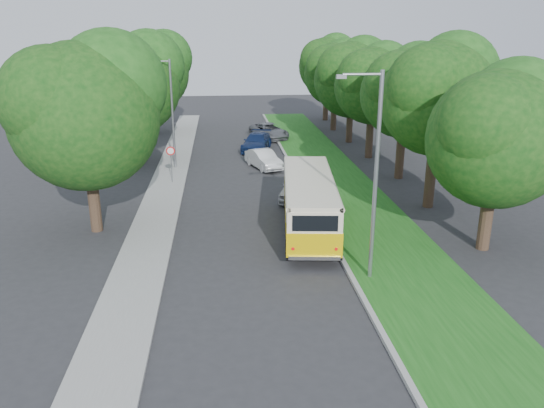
{
  "coord_description": "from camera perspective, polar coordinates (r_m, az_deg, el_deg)",
  "views": [
    {
      "loc": [
        -1.35,
        -20.89,
        9.29
      ],
      "look_at": [
        0.96,
        2.75,
        1.5
      ],
      "focal_mm": 35.0,
      "sensor_mm": 36.0,
      "label": 1
    }
  ],
  "objects": [
    {
      "name": "vintage_bus",
      "position": [
        25.47,
        3.98,
        -0.02
      ],
      "size": [
        3.37,
        9.39,
        2.73
      ],
      "primitive_type": null,
      "rotation": [
        0.0,
        0.0,
        -0.11
      ],
      "color": "#E0BC07",
      "rests_on": "ground"
    },
    {
      "name": "car_silver",
      "position": [
        30.64,
        2.8,
        1.87
      ],
      "size": [
        2.93,
        4.47,
        1.41
      ],
      "primitive_type": "imported",
      "rotation": [
        0.0,
        0.0,
        -0.33
      ],
      "color": "silver",
      "rests_on": "ground"
    },
    {
      "name": "ground",
      "position": [
        22.91,
        -1.74,
        -5.78
      ],
      "size": [
        120.0,
        120.0,
        0.0
      ],
      "primitive_type": "plane",
      "color": "#2B2B2D",
      "rests_on": "ground"
    },
    {
      "name": "grass_verge",
      "position": [
        28.44,
        9.6,
        -1.03
      ],
      "size": [
        4.5,
        70.0,
        0.13
      ],
      "primitive_type": "cube",
      "color": "#195416",
      "rests_on": "ground"
    },
    {
      "name": "sidewalk",
      "position": [
        27.7,
        -12.42,
        -1.75
      ],
      "size": [
        2.2,
        70.0,
        0.12
      ],
      "primitive_type": "cube",
      "color": "gray",
      "rests_on": "ground"
    },
    {
      "name": "curb",
      "position": [
        27.93,
        4.94,
        -1.18
      ],
      "size": [
        0.2,
        70.0,
        0.15
      ],
      "primitive_type": "cube",
      "color": "gray",
      "rests_on": "ground"
    },
    {
      "name": "car_grey",
      "position": [
        48.12,
        -0.31,
        7.85
      ],
      "size": [
        3.71,
        5.36,
        1.36
      ],
      "primitive_type": "imported",
      "rotation": [
        0.0,
        0.0,
        0.33
      ],
      "color": "slate",
      "rests_on": "ground"
    },
    {
      "name": "lamppost_near",
      "position": [
        19.83,
        10.89,
        3.45
      ],
      "size": [
        1.71,
        0.16,
        8.0
      ],
      "color": "gray",
      "rests_on": "ground"
    },
    {
      "name": "warning_sign",
      "position": [
        33.88,
        -10.82,
        4.91
      ],
      "size": [
        0.56,
        0.1,
        2.5
      ],
      "color": "gray",
      "rests_on": "ground"
    },
    {
      "name": "car_blue",
      "position": [
        43.24,
        -1.66,
        6.68
      ],
      "size": [
        3.07,
        5.1,
        1.38
      ],
      "primitive_type": "imported",
      "rotation": [
        0.0,
        0.0,
        -0.25
      ],
      "color": "#12234F",
      "rests_on": "ground"
    },
    {
      "name": "car_white",
      "position": [
        37.53,
        -0.91,
        4.84
      ],
      "size": [
        2.59,
        4.15,
        1.29
      ],
      "primitive_type": "imported",
      "rotation": [
        0.0,
        0.0,
        0.34
      ],
      "color": "silver",
      "rests_on": "ground"
    },
    {
      "name": "treeline",
      "position": [
        39.29,
        1.04,
        13.25
      ],
      "size": [
        24.27,
        41.91,
        9.46
      ],
      "color": "#332319",
      "rests_on": "ground"
    },
    {
      "name": "lamppost_far",
      "position": [
        37.4,
        -10.83,
        9.89
      ],
      "size": [
        1.71,
        0.16,
        7.5
      ],
      "color": "gray",
      "rests_on": "ground"
    }
  ]
}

